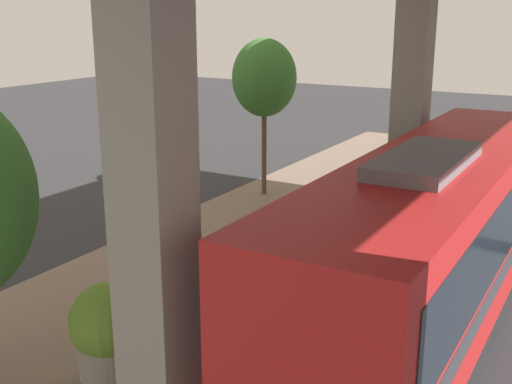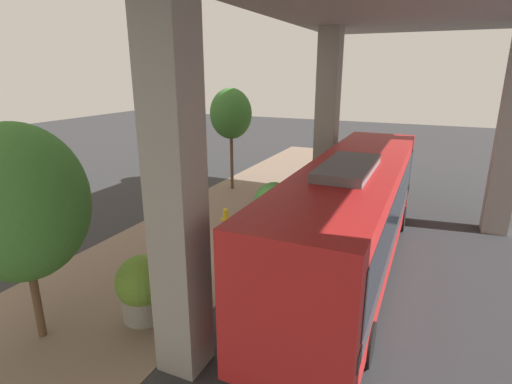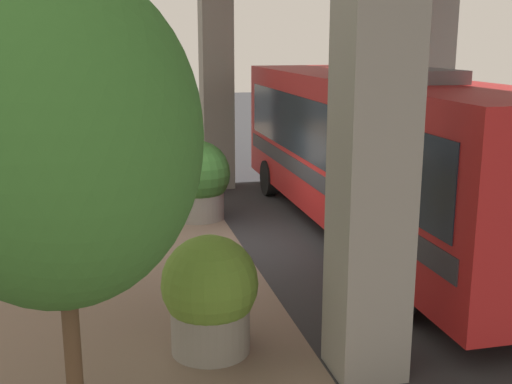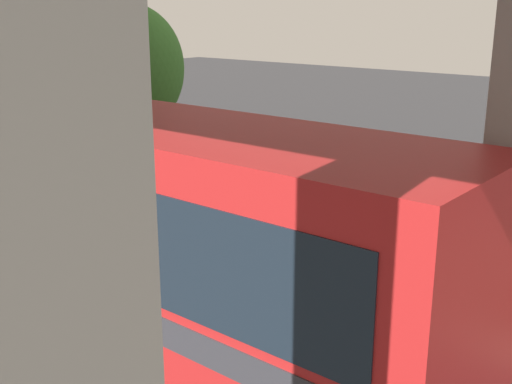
# 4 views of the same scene
# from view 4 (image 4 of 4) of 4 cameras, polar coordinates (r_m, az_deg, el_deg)

# --- Properties ---
(ground_plane) EXTENTS (80.00, 80.00, 0.00)m
(ground_plane) POSITION_cam_4_polar(r_m,az_deg,el_deg) (12.87, -2.93, -6.98)
(ground_plane) COLOR #2D2D30
(ground_plane) RESTS_ON ground
(sidewalk_strip) EXTENTS (6.00, 40.00, 0.02)m
(sidewalk_strip) POSITION_cam_4_polar(r_m,az_deg,el_deg) (15.06, 4.81, -3.47)
(sidewalk_strip) COLOR #7A6656
(sidewalk_strip) RESTS_ON ground
(bus) EXTENTS (2.65, 12.44, 3.82)m
(bus) POSITION_cam_4_polar(r_m,az_deg,el_deg) (10.42, -14.33, -1.03)
(bus) COLOR #B21E1E
(bus) RESTS_ON ground
(fire_hydrant) EXTENTS (0.45, 0.21, 1.07)m
(fire_hydrant) POSITION_cam_4_polar(r_m,az_deg,el_deg) (13.66, 6.30, -3.25)
(fire_hydrant) COLOR gold
(fire_hydrant) RESTS_ON ground
(planter_front) EXTENTS (1.62, 1.62, 1.96)m
(planter_front) POSITION_cam_4_polar(r_m,az_deg,el_deg) (11.68, 7.18, -4.39)
(planter_front) COLOR gray
(planter_front) RESTS_ON ground
(planter_middle) EXTENTS (1.36, 1.36, 1.72)m
(planter_middle) POSITION_cam_4_polar(r_m,az_deg,el_deg) (16.81, -11.61, 1.38)
(planter_middle) COLOR gray
(planter_middle) RESTS_ON ground
(street_tree_far) EXTENTS (2.95, 2.95, 5.17)m
(street_tree_far) POSITION_cam_4_polar(r_m,az_deg,el_deg) (18.75, -10.98, 10.77)
(street_tree_far) COLOR brown
(street_tree_far) RESTS_ON ground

